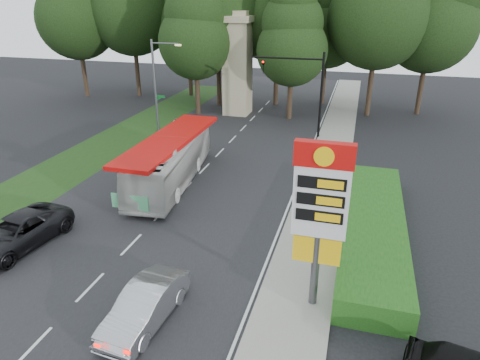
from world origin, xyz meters
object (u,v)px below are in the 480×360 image
(gas_station_pylon, at_px, (320,206))
(traffic_signal_mast, at_px, (306,83))
(suv_charcoal, at_px, (16,232))
(sedan_silver, at_px, (145,306))
(streetlight_signs, at_px, (157,82))
(monument, at_px, (237,64))
(transit_bus, at_px, (171,160))

(gas_station_pylon, bearing_deg, traffic_signal_mast, 99.09)
(suv_charcoal, bearing_deg, sedan_silver, -12.42)
(suv_charcoal, bearing_deg, streetlight_signs, 102.65)
(gas_station_pylon, bearing_deg, sedan_silver, -155.61)
(streetlight_signs, distance_m, sedan_silver, 25.19)
(gas_station_pylon, xyz_separation_m, suv_charcoal, (-14.47, 0.41, -3.67))
(sedan_silver, xyz_separation_m, suv_charcoal, (-8.52, 3.11, 0.04))
(streetlight_signs, bearing_deg, suv_charcoal, -84.99)
(gas_station_pylon, xyz_separation_m, monument, (-11.20, 28.01, 0.66))
(gas_station_pylon, xyz_separation_m, transit_bus, (-10.43, 9.74, -2.90))
(monument, height_order, suv_charcoal, monument)
(gas_station_pylon, bearing_deg, suv_charcoal, 178.37)
(streetlight_signs, distance_m, monument, 9.44)
(gas_station_pylon, bearing_deg, monument, 111.80)
(streetlight_signs, bearing_deg, monument, 58.03)
(gas_station_pylon, xyz_separation_m, streetlight_signs, (-16.19, 20.01, -0.01))
(transit_bus, distance_m, sedan_silver, 13.24)
(traffic_signal_mast, xyz_separation_m, streetlight_signs, (-12.67, -1.99, -0.23))
(traffic_signal_mast, bearing_deg, sedan_silver, -95.63)
(sedan_silver, bearing_deg, monument, 104.47)
(monument, distance_m, sedan_silver, 31.45)
(streetlight_signs, height_order, monument, monument)
(gas_station_pylon, xyz_separation_m, traffic_signal_mast, (-3.52, 22.00, 0.22))
(gas_station_pylon, height_order, traffic_signal_mast, traffic_signal_mast)
(traffic_signal_mast, distance_m, streetlight_signs, 12.83)
(gas_station_pylon, height_order, suv_charcoal, gas_station_pylon)
(gas_station_pylon, relative_size, transit_bus, 0.62)
(monument, relative_size, sedan_silver, 2.24)
(traffic_signal_mast, relative_size, suv_charcoal, 1.29)
(monument, distance_m, transit_bus, 18.63)
(monument, xyz_separation_m, transit_bus, (0.77, -18.27, -3.56))
(monument, relative_size, transit_bus, 0.91)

